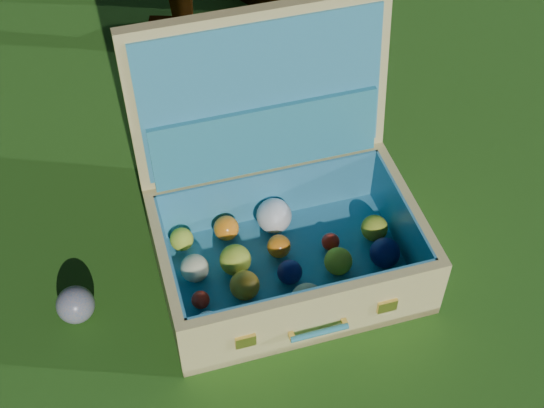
# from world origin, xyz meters

# --- Properties ---
(ground) EXTENTS (60.00, 60.00, 0.00)m
(ground) POSITION_xyz_m (0.00, 0.00, 0.00)
(ground) COLOR #215114
(ground) RESTS_ON ground
(stray_ball) EXTENTS (0.08, 0.08, 0.08)m
(stray_ball) POSITION_xyz_m (-0.48, 0.06, 0.04)
(stray_ball) COLOR #395F96
(stray_ball) RESTS_ON ground
(suitcase) EXTENTS (0.63, 0.56, 0.52)m
(suitcase) POSITION_xyz_m (-0.03, -0.01, 0.15)
(suitcase) COLOR #DBC675
(suitcase) RESTS_ON ground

